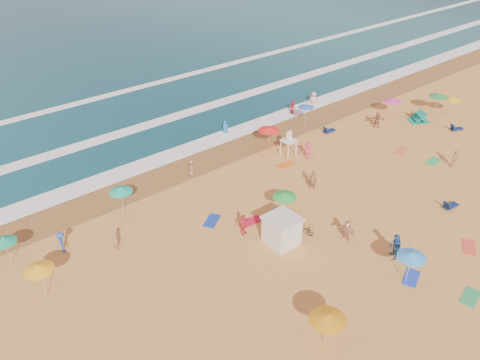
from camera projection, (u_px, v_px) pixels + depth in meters
ground at (320, 217)px, 35.33m from camera, size 220.00×220.00×0.00m
ocean at (0, 13)px, 90.56m from camera, size 220.00×140.00×0.18m
wet_sand at (221, 154)px, 43.55m from camera, size 220.00×220.00×0.00m
surf_foam at (171, 121)px, 49.30m from camera, size 200.00×18.70×0.05m
cabana at (282, 231)px, 32.29m from camera, size 2.00×2.00×2.00m
cabana_roof at (282, 219)px, 31.72m from camera, size 2.20×2.20×0.12m
bicycle at (303, 229)px, 33.41m from camera, size 1.13×1.64×0.82m
lifeguard_stand at (288, 145)px, 42.70m from camera, size 1.20×1.20×2.10m
beach_umbrellas at (330, 181)px, 35.63m from camera, size 45.70×25.07×0.78m
loungers at (421, 203)px, 36.51m from camera, size 57.34×24.70×0.34m
towels at (364, 228)px, 34.15m from camera, size 47.76×21.35×0.03m
popup_tents at (461, 132)px, 45.91m from camera, size 2.87×11.75×1.20m
beachgoers at (275, 183)px, 37.88m from camera, size 40.09×27.43×2.14m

